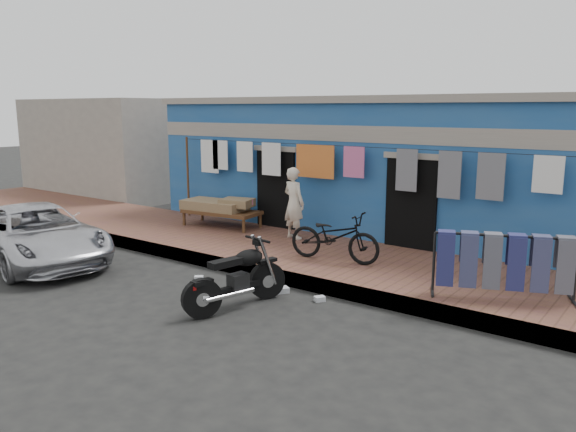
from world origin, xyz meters
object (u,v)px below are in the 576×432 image
at_px(seated_person, 294,203).
at_px(car, 37,233).
at_px(bicycle, 335,231).
at_px(jeans_rack, 503,265).
at_px(motorcycle, 236,276).
at_px(charpoy, 222,213).

bearing_deg(seated_person, car, 59.76).
relative_size(seated_person, bicycle, 0.89).
xyz_separation_m(car, jeans_rack, (8.46, 2.64, 0.17)).
distance_m(car, seated_person, 5.36).
relative_size(bicycle, motorcycle, 1.05).
bearing_deg(jeans_rack, motorcycle, -146.50).
bearing_deg(jeans_rack, bicycle, 175.30).
bearing_deg(car, bicycle, -49.16).
bearing_deg(seated_person, charpoy, 11.92).
bearing_deg(jeans_rack, car, -162.64).
distance_m(seated_person, charpoy, 2.23).
xyz_separation_m(bicycle, charpoy, (-3.89, 1.05, -0.24)).
distance_m(seated_person, jeans_rack, 5.05).
bearing_deg(charpoy, car, -109.59).
bearing_deg(motorcycle, charpoy, 145.53).
xyz_separation_m(motorcycle, charpoy, (-3.65, 3.57, 0.06)).
xyz_separation_m(motorcycle, jeans_rack, (3.40, 2.25, 0.24)).
relative_size(seated_person, jeans_rack, 0.74).
xyz_separation_m(seated_person, motorcycle, (1.47, -3.56, -0.51)).
height_order(charpoy, jeans_rack, jeans_rack).
relative_size(seated_person, motorcycle, 0.93).
bearing_deg(bicycle, charpoy, 66.91).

